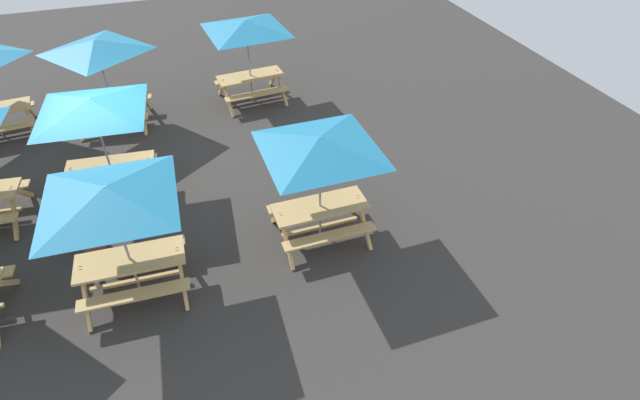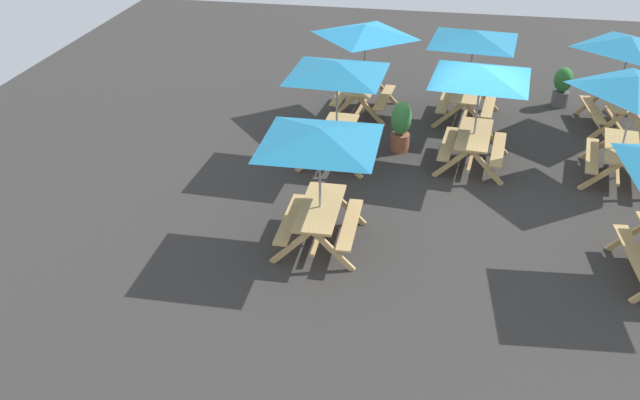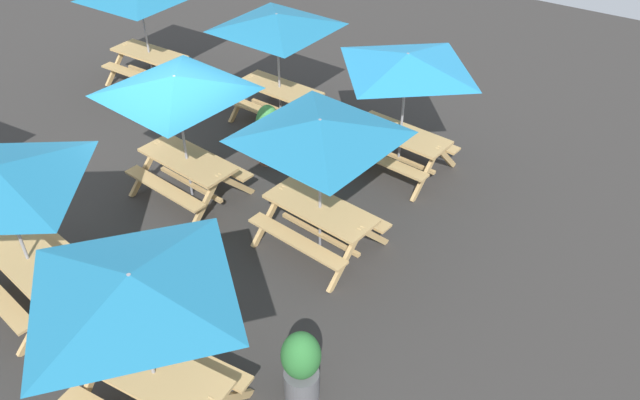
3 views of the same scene
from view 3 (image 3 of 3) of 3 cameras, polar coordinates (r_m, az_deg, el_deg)
name	(u,v)px [view 3 (image 3 of 3)]	position (r m, az deg, el deg)	size (l,w,h in m)	color
ground_plane	(175,192)	(11.42, -13.08, 0.68)	(26.68, 26.68, 0.00)	#33302D
picnic_table_2	(320,139)	(8.84, 0.00, 5.63)	(2.81, 2.81, 2.34)	tan
picnic_table_3	(134,296)	(6.70, -16.63, -8.45)	(2.18, 2.18, 2.34)	tan
picnic_table_4	(277,29)	(12.46, -3.95, 15.30)	(2.83, 2.83, 2.34)	tan
picnic_table_5	(177,94)	(10.27, -12.96, 9.44)	(2.82, 2.82, 2.34)	tan
picnic_table_6	(406,70)	(10.87, 7.91, 11.65)	(2.17, 2.17, 2.34)	tan
picnic_table_7	(0,187)	(8.86, -27.20, 1.10)	(2.27, 2.27, 2.34)	tan
potted_plant_0	(269,133)	(11.68, -4.71, 6.11)	(0.47, 0.47, 1.19)	#935138
potted_plant_1	(301,365)	(7.69, -1.73, -14.85)	(0.48, 0.48, 1.06)	#59595B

